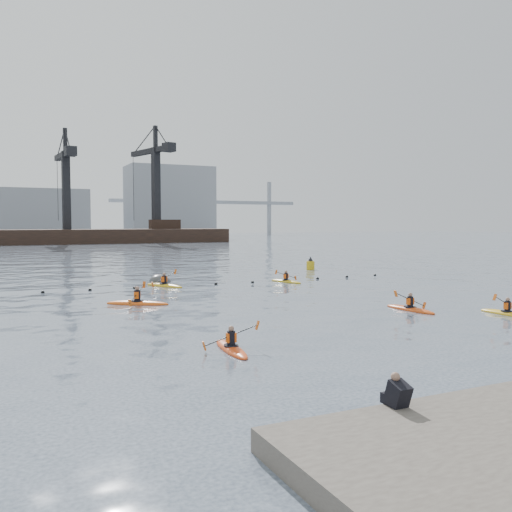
# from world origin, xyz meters

# --- Properties ---
(ground) EXTENTS (400.00, 400.00, 0.00)m
(ground) POSITION_xyz_m (0.00, 0.00, 0.00)
(ground) COLOR #323A49
(ground) RESTS_ON ground
(float_line) EXTENTS (33.24, 0.73, 0.24)m
(float_line) POSITION_xyz_m (-0.50, 22.53, 0.03)
(float_line) COLOR black
(float_line) RESTS_ON ground
(barge_pier) EXTENTS (72.00, 19.30, 29.50)m
(barge_pier) POSITION_xyz_m (-0.22, 110.00, 1.89)
(barge_pier) COLOR black
(barge_pier) RESTS_ON ground
(skyline) EXTENTS (141.00, 28.00, 22.00)m
(skyline) POSITION_xyz_m (2.23, 150.27, 9.25)
(skyline) COLOR gray
(skyline) RESTS_ON ground
(kayaker_0) EXTENTS (2.18, 3.22, 1.14)m
(kayaker_0) POSITION_xyz_m (-5.99, 2.70, 0.10)
(kayaker_0) COLOR #E34515
(kayaker_0) RESTS_ON ground
(kayaker_1) EXTENTS (2.17, 3.15, 1.23)m
(kayaker_1) POSITION_xyz_m (9.48, 3.73, 0.10)
(kayaker_1) COLOR gold
(kayaker_1) RESTS_ON ground
(kayaker_2) EXTENTS (3.47, 2.60, 1.32)m
(kayaker_2) POSITION_xyz_m (-6.53, 15.12, 0.11)
(kayaker_2) COLOR #ED5A16
(kayaker_2) RESTS_ON ground
(kayaker_3) EXTENTS (2.18, 3.31, 1.14)m
(kayaker_3) POSITION_xyz_m (6.52, 21.52, 0.10)
(kayaker_3) COLOR gold
(kayaker_3) RESTS_ON ground
(kayaker_4) EXTENTS (2.30, 3.37, 1.26)m
(kayaker_4) POSITION_xyz_m (6.00, 6.88, 0.10)
(kayaker_4) COLOR #D64914
(kayaker_4) RESTS_ON ground
(kayaker_5) EXTENTS (2.31, 3.45, 1.30)m
(kayaker_5) POSITION_xyz_m (-2.76, 22.91, 0.11)
(kayaker_5) COLOR yellow
(kayaker_5) RESTS_ON ground
(mooring_buoy) EXTENTS (2.82, 2.80, 1.66)m
(mooring_buoy) POSITION_xyz_m (-2.29, 25.65, 0.00)
(mooring_buoy) COLOR #383B3D
(mooring_buoy) RESTS_ON ground
(nav_buoy) EXTENTS (0.79, 0.79, 1.44)m
(nav_buoy) POSITION_xyz_m (14.00, 30.25, 0.44)
(nav_buoy) COLOR #B99C12
(nav_buoy) RESTS_ON ground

